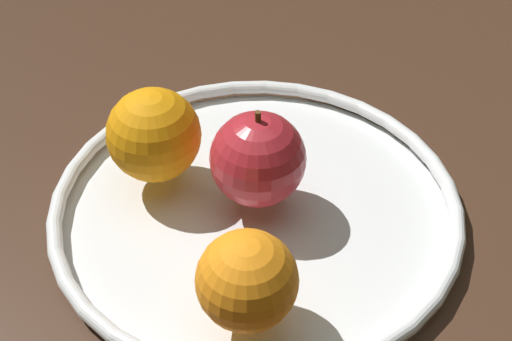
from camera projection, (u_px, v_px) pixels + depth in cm
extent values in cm
cube|color=#41291C|center=(256.00, 232.00, 62.66)|extent=(133.65, 133.65, 4.00)
cylinder|color=white|center=(256.00, 212.00, 61.12)|extent=(31.14, 31.14, 0.60)
torus|color=white|center=(256.00, 204.00, 60.51)|extent=(32.44, 32.44, 1.20)
sphere|color=#B1232C|center=(264.00, 160.00, 57.94)|extent=(7.37, 7.37, 7.37)
cylinder|color=#593819|center=(264.00, 119.00, 55.33)|extent=(0.44, 0.44, 1.20)
sphere|color=orange|center=(154.00, 135.00, 60.07)|extent=(7.49, 7.49, 7.49)
sphere|color=orange|center=(247.00, 281.00, 49.68)|extent=(6.79, 6.79, 6.79)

